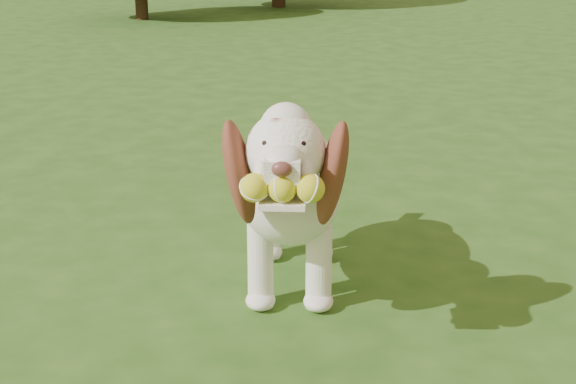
% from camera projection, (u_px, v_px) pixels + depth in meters
% --- Properties ---
extents(ground, '(80.00, 80.00, 0.00)m').
position_uv_depth(ground, '(217.00, 250.00, 3.41)').
color(ground, '#224814').
rests_on(ground, ground).
extents(dog, '(0.58, 1.14, 0.75)m').
position_uv_depth(dog, '(291.00, 182.00, 2.93)').
color(dog, white).
rests_on(dog, ground).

